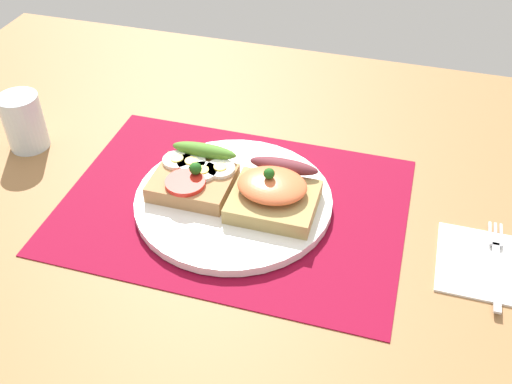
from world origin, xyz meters
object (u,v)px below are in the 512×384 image
Objects in this scene: sandwich_salmon at (274,193)px; napkin at (488,264)px; plate at (234,200)px; sandwich_egg_tomato at (194,176)px; fork at (496,261)px; drinking_glass at (24,122)px.

sandwich_salmon is 26.38cm from napkin.
napkin is at bearing -3.36° from plate.
plate is 2.39× the size of sandwich_salmon.
sandwich_egg_tomato reaches higher than fork.
plate is 2.20× the size of napkin.
napkin is (26.13, -1.76, -3.15)cm from sandwich_salmon.
plate is at bearing 177.05° from fork.
sandwich_egg_tomato is at bearing 176.42° from fork.
plate is 32.28cm from fork.
sandwich_egg_tomato reaches higher than napkin.
fork is at bearing -5.29° from drinking_glass.
sandwich_egg_tomato is 37.84cm from fork.
plate reaches higher than fork.
sandwich_egg_tomato is 10.80cm from sandwich_salmon.
drinking_glass is (-37.89, 4.42, 0.67)cm from sandwich_salmon.
sandwich_egg_tomato reaches higher than plate.
fork is (32.24, -1.66, -0.13)cm from plate.
napkin is 64.43cm from drinking_glass.
plate is at bearing -7.58° from drinking_glass.
sandwich_salmon is (10.77, -0.78, 0.39)cm from sandwich_egg_tomato.
drinking_glass is at bearing 174.49° from napkin.
sandwich_salmon is 27.11cm from fork.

